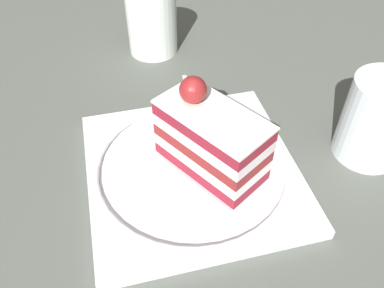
% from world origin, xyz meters
% --- Properties ---
extents(ground_plane, '(2.40, 2.40, 0.00)m').
position_xyz_m(ground_plane, '(0.00, 0.00, 0.00)').
color(ground_plane, '#51564E').
extents(dessert_plate, '(0.26, 0.26, 0.02)m').
position_xyz_m(dessert_plate, '(-0.02, 0.03, 0.01)').
color(dessert_plate, white).
rests_on(dessert_plate, ground_plane).
extents(cake_slice, '(0.13, 0.10, 0.10)m').
position_xyz_m(cake_slice, '(-0.02, 0.05, 0.06)').
color(cake_slice, maroon).
rests_on(cake_slice, dessert_plate).
extents(fork, '(0.12, 0.04, 0.00)m').
position_xyz_m(fork, '(-0.11, 0.07, 0.02)').
color(fork, silver).
rests_on(fork, dessert_plate).
extents(drink_glass_near, '(0.08, 0.08, 0.10)m').
position_xyz_m(drink_glass_near, '(0.02, 0.24, 0.04)').
color(drink_glass_near, silver).
rests_on(drink_glass_near, ground_plane).
extents(drink_glass_far, '(0.08, 0.08, 0.10)m').
position_xyz_m(drink_glass_far, '(-0.29, 0.08, 0.04)').
color(drink_glass_far, white).
rests_on(drink_glass_far, ground_plane).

